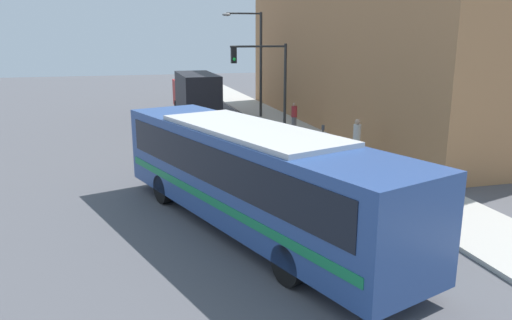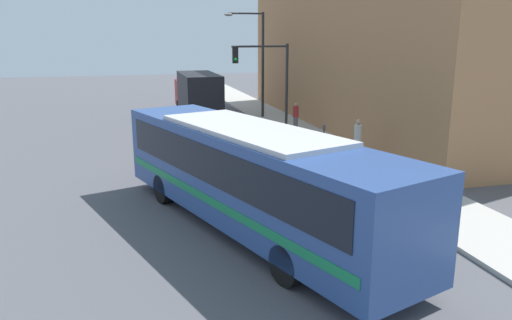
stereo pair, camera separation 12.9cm
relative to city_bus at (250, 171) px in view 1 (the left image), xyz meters
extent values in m
plane|color=#515156|center=(0.47, 0.89, -1.78)|extent=(120.00, 120.00, 0.00)
cube|color=#B7B2A8|center=(6.43, 20.89, -1.71)|extent=(2.91, 70.00, 0.13)
cube|color=#B27A4C|center=(10.89, 15.13, 4.44)|extent=(6.00, 26.49, 12.44)
cube|color=#2D4C8C|center=(0.00, 0.00, -0.10)|extent=(6.22, 12.04, 2.52)
cube|color=black|center=(0.00, 0.00, 0.35)|extent=(5.95, 11.16, 1.06)
cube|color=#197F4C|center=(0.00, 0.00, -0.65)|extent=(6.11, 11.61, 0.24)
cube|color=silver|center=(0.00, 0.00, 1.21)|extent=(4.30, 6.93, 0.16)
cylinder|color=black|center=(-0.13, 3.84, -1.29)|extent=(0.58, 1.02, 0.98)
cylinder|color=black|center=(-2.25, 3.12, -1.29)|extent=(0.58, 1.02, 0.98)
cylinder|color=black|center=(2.12, -2.73, -1.29)|extent=(0.58, 1.02, 0.98)
cylinder|color=black|center=(0.00, -3.45, -1.29)|extent=(0.58, 1.02, 0.98)
cube|color=black|center=(1.53, 19.81, 0.00)|extent=(2.27, 6.04, 2.65)
cube|color=#B21919|center=(1.53, 24.01, -0.39)|extent=(2.15, 2.35, 1.87)
cylinder|color=black|center=(0.55, 23.59, -1.33)|extent=(0.25, 0.90, 0.90)
cylinder|color=black|center=(0.55, 18.68, -1.33)|extent=(0.25, 0.90, 0.90)
cylinder|color=red|center=(5.57, 6.29, -1.39)|extent=(0.24, 0.24, 0.51)
sphere|color=red|center=(5.57, 6.29, -1.06)|extent=(0.23, 0.23, 0.23)
cylinder|color=red|center=(5.57, 6.16, -1.36)|extent=(0.11, 0.15, 0.11)
cylinder|color=#2D2D2D|center=(5.72, 13.96, 0.84)|extent=(0.16, 0.16, 4.97)
cylinder|color=#2D2D2D|center=(4.12, 13.96, 3.17)|extent=(3.20, 0.11, 0.11)
cube|color=black|center=(2.72, 13.96, 2.72)|extent=(0.30, 0.24, 0.90)
sphere|color=#19D83F|center=(2.72, 13.82, 2.50)|extent=(0.18, 0.18, 0.18)
cylinder|color=#2D2D2D|center=(5.57, 7.90, -1.07)|extent=(0.06, 0.06, 1.16)
cylinder|color=#4C4C51|center=(5.57, 7.90, -0.38)|extent=(0.14, 0.14, 0.22)
cylinder|color=#2D2D2D|center=(5.82, 19.42, 1.80)|extent=(0.18, 0.18, 6.90)
cylinder|color=#2D2D2D|center=(4.66, 19.42, 5.15)|extent=(2.32, 0.11, 0.11)
ellipsoid|color=gray|center=(3.50, 19.42, 5.07)|extent=(0.56, 0.28, 0.20)
cylinder|color=slate|center=(6.35, 14.10, -1.27)|extent=(0.28, 0.28, 0.76)
cylinder|color=#B22D33|center=(6.35, 14.10, -0.57)|extent=(0.34, 0.34, 0.63)
sphere|color=tan|center=(6.35, 14.10, -0.15)|extent=(0.21, 0.21, 0.21)
cylinder|color=#47382D|center=(6.58, 6.44, -1.21)|extent=(0.28, 0.28, 0.88)
cylinder|color=beige|center=(6.58, 6.44, -0.40)|extent=(0.34, 0.34, 0.73)
sphere|color=tan|center=(6.58, 6.44, 0.09)|extent=(0.24, 0.24, 0.24)
camera|label=1|loc=(-3.44, -13.29, 3.78)|focal=35.00mm
camera|label=2|loc=(-3.32, -13.33, 3.78)|focal=35.00mm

